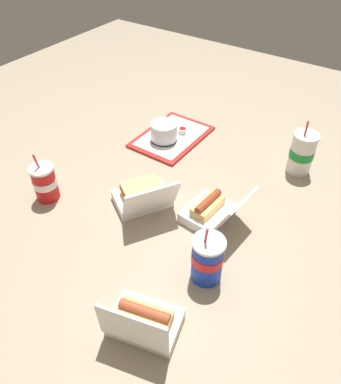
% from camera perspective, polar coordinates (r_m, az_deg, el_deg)
% --- Properties ---
extents(ground_plane, '(3.20, 3.20, 0.00)m').
position_cam_1_polar(ground_plane, '(1.44, -0.79, -1.46)').
color(ground_plane, gray).
extents(food_tray, '(0.37, 0.26, 0.01)m').
position_cam_1_polar(food_tray, '(1.79, 0.20, 8.41)').
color(food_tray, red).
rests_on(food_tray, ground_plane).
extents(cake_container, '(0.13, 0.13, 0.08)m').
position_cam_1_polar(cake_container, '(1.74, -1.01, 9.10)').
color(cake_container, black).
rests_on(cake_container, food_tray).
extents(ketchup_cup, '(0.04, 0.04, 0.02)m').
position_cam_1_polar(ketchup_cup, '(1.80, 1.84, 9.36)').
color(ketchup_cup, white).
rests_on(ketchup_cup, food_tray).
extents(napkin_stack, '(0.11, 0.11, 0.00)m').
position_cam_1_polar(napkin_stack, '(1.87, -0.64, 10.30)').
color(napkin_stack, white).
rests_on(napkin_stack, food_tray).
extents(plastic_fork, '(0.11, 0.02, 0.00)m').
position_cam_1_polar(plastic_fork, '(1.81, 3.96, 9.03)').
color(plastic_fork, white).
rests_on(plastic_fork, food_tray).
extents(clamshell_hotdog_left, '(0.19, 0.22, 0.17)m').
position_cam_1_polar(clamshell_hotdog_left, '(1.36, 6.12, -2.82)').
color(clamshell_hotdog_left, white).
rests_on(clamshell_hotdog_left, ground_plane).
extents(clamshell_sandwich_right, '(0.28, 0.28, 0.17)m').
position_cam_1_polar(clamshell_sandwich_right, '(1.41, -4.21, -0.56)').
color(clamshell_sandwich_right, white).
rests_on(clamshell_sandwich_right, ground_plane).
extents(clamshell_hotdog_center, '(0.19, 0.22, 0.17)m').
position_cam_1_polar(clamshell_hotdog_center, '(1.09, -4.11, -19.04)').
color(clamshell_hotdog_center, white).
rests_on(clamshell_hotdog_center, ground_plane).
extents(soda_cup_right, '(0.09, 0.09, 0.21)m').
position_cam_1_polar(soda_cup_right, '(1.49, -18.59, 1.38)').
color(soda_cup_right, red).
rests_on(soda_cup_right, ground_plane).
extents(soda_cup_corner, '(0.10, 0.10, 0.22)m').
position_cam_1_polar(soda_cup_corner, '(1.15, 5.64, -10.08)').
color(soda_cup_corner, '#1938B7').
rests_on(soda_cup_corner, ground_plane).
extents(soda_cup_center, '(0.10, 0.10, 0.24)m').
position_cam_1_polar(soda_cup_center, '(1.63, 19.38, 5.64)').
color(soda_cup_center, white).
rests_on(soda_cup_center, ground_plane).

